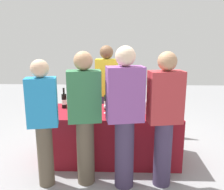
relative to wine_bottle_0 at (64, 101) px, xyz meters
name	(u,v)px	position (x,y,z in m)	size (l,w,h in m)	color
ground_plane	(112,158)	(0.75, -0.16, -0.87)	(12.00, 12.00, 0.00)	gray
tasting_table	(112,135)	(0.75, -0.16, -0.49)	(1.95, 0.84, 0.75)	maroon
wine_bottle_0	(64,101)	(0.00, 0.00, 0.00)	(0.08, 0.08, 0.32)	black
wine_bottle_1	(75,100)	(0.16, 0.05, 0.00)	(0.07, 0.07, 0.32)	black
wine_bottle_2	(91,100)	(0.42, 0.04, 0.00)	(0.07, 0.07, 0.31)	black
wine_bottle_3	(106,102)	(0.66, -0.08, 0.00)	(0.07, 0.07, 0.33)	black
wine_bottle_4	(115,102)	(0.78, -0.04, -0.01)	(0.08, 0.08, 0.30)	black
wine_bottle_5	(120,100)	(0.87, 0.06, 0.01)	(0.08, 0.08, 0.33)	black
wine_bottle_6	(150,101)	(1.32, 0.01, 0.00)	(0.07, 0.07, 0.33)	black
wine_bottle_7	(156,103)	(1.41, -0.04, -0.01)	(0.07, 0.07, 0.30)	black
wine_glass_0	(80,108)	(0.30, -0.32, -0.01)	(0.07, 0.07, 0.14)	silver
wine_glass_1	(106,107)	(0.66, -0.25, -0.02)	(0.07, 0.07, 0.13)	silver
wine_glass_2	(111,108)	(0.74, -0.31, -0.02)	(0.07, 0.07, 0.14)	silver
wine_glass_3	(123,109)	(0.91, -0.38, -0.01)	(0.07, 0.07, 0.14)	silver
wine_glass_4	(159,107)	(1.43, -0.24, -0.01)	(0.07, 0.07, 0.14)	silver
ice_bucket	(149,106)	(1.29, -0.18, -0.03)	(0.23, 0.23, 0.18)	silver
server_pouring	(107,90)	(0.63, 0.51, 0.07)	(0.38, 0.24, 1.70)	#3F3351
guest_0	(43,119)	(-0.06, -0.88, 0.00)	(0.38, 0.26, 1.58)	brown
guest_1	(85,115)	(0.44, -0.81, 0.04)	(0.43, 0.28, 1.67)	brown
guest_2	(125,114)	(0.92, -0.87, 0.07)	(0.47, 0.31, 1.74)	#3F3351
guest_3	(165,116)	(1.40, -0.82, 0.04)	(0.43, 0.28, 1.67)	#3F3351
menu_board	(161,117)	(1.64, 0.76, -0.50)	(0.56, 0.03, 0.74)	white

